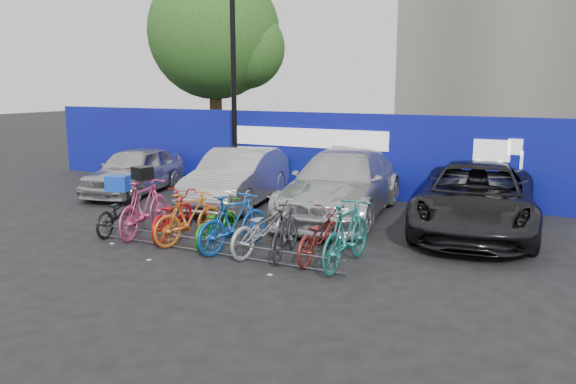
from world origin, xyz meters
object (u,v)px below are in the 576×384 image
Objects in this scene: bike_3 at (189,217)px; bike_6 at (264,227)px; bike_1 at (144,207)px; car_0 at (135,170)px; bike_4 at (216,223)px; bike_8 at (319,235)px; car_2 at (342,184)px; bike_2 at (172,215)px; car_1 at (238,177)px; bike_9 at (347,234)px; bike_0 at (120,212)px; bike_7 at (286,231)px; tree at (220,36)px; lamppost at (234,82)px; bike_rack at (209,246)px; bike_5 at (234,222)px; car_3 at (476,198)px.

bike_3 reaches higher than bike_6.
car_0 is at bearing -57.51° from bike_1.
bike_8 reaches higher than bike_4.
car_2 is 4.29m from bike_2.
car_1 reaches higher than bike_2.
bike_9 is (3.42, 0.03, 0.06)m from bike_3.
car_0 is 2.25× the size of bike_8.
bike_0 is 2.44m from bike_4.
bike_7 is at bearing 167.47° from bike_1.
bike_3 is at bearing 3.42° from bike_8.
bike_8 is at bearing 169.77° from bike_1.
tree reaches higher than bike_1.
bike_2 reaches higher than bike_4.
bike_6 reaches higher than bike_8.
lamppost is 3.45× the size of bike_0.
bike_6 reaches higher than bike_2.
bike_9 is (0.60, -0.14, 0.13)m from bike_8.
bike_8 is (3.39, 0.00, -0.02)m from bike_2.
bike_6 is at bearing 3.61° from bike_8.
bike_7 is (1.64, -0.12, 0.05)m from bike_4.
bike_7 is at bearing 20.40° from bike_rack.
car_0 reaches higher than bike_3.
tree reaches higher than bike_3.
bike_0 is 2.96m from bike_5.
bike_rack is at bearing 72.65° from bike_5.
car_3 reaches higher than bike_2.
lamppost is 3.02× the size of bike_1.
bike_0 is at bearing -2.93° from bike_4.
tree is 4.34× the size of bike_8.
bike_rack is 0.67m from bike_5.
tree is 12.81m from bike_4.
bike_7 is 0.93× the size of bike_8.
bike_4 is (0.56, 0.14, -0.08)m from bike_3.
bike_9 is at bearing 167.81° from bike_1.
bike_3 is 2.82m from bike_8.
car_1 is at bearing -41.51° from bike_8.
bike_rack is 1.58m from bike_2.
bike_6 is at bearing -155.39° from bike_5.
car_3 is (9.75, 0.03, 0.05)m from car_0.
bike_9 is at bearing 11.45° from bike_rack.
bike_5 is at bearing 3.42° from bike_9.
car_3 is (11.00, -6.52, -4.32)m from tree.
tree is at bearing -74.86° from bike_2.
car_0 is 9.75m from car_3.
bike_rack is 2.82× the size of bike_9.
car_1 is at bearing -58.48° from bike_7.
bike_5 is 0.63m from bike_6.
car_0 is at bearing -19.66° from bike_5.
bike_3 is (5.95, -10.16, -4.54)m from tree.
bike_0 is 0.95× the size of bike_2.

